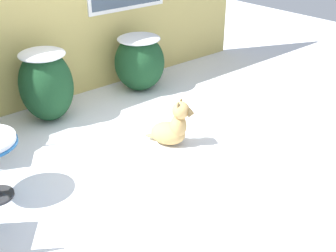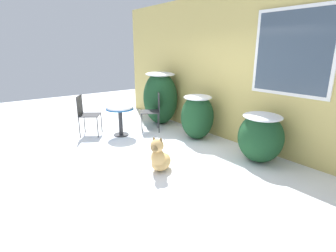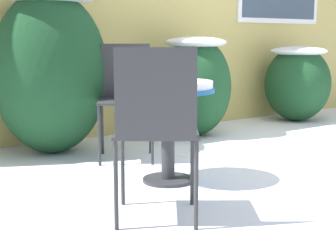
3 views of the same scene
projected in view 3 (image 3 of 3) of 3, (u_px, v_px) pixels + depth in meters
shrub_left at (51, 69)px, 4.57m from camera, size 1.04×0.90×1.45m
shrub_middle at (195, 83)px, 5.45m from camera, size 0.75×0.77×1.05m
shrub_right at (298, 81)px, 6.45m from camera, size 0.84×0.81×0.93m
patio_table at (168, 101)px, 3.64m from camera, size 0.66×0.66×0.73m
patio_chair_near_table at (126, 94)px, 4.43m from camera, size 0.64×0.64×0.98m
patio_chair_far_side at (156, 124)px, 2.83m from camera, size 0.65×0.65×0.98m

